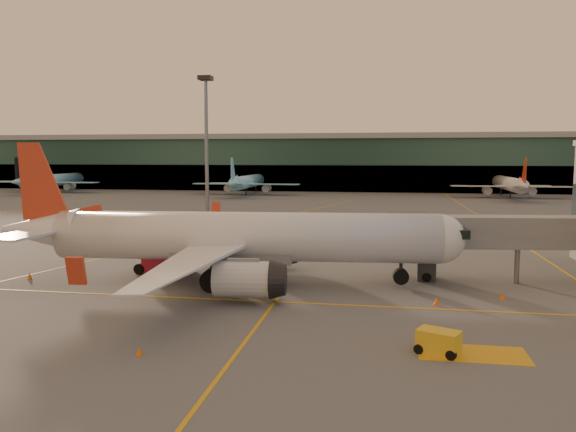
# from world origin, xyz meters

# --- Properties ---
(ground) EXTENTS (600.00, 600.00, 0.00)m
(ground) POSITION_xyz_m (0.00, 0.00, 0.00)
(ground) COLOR #4C4F54
(ground) RESTS_ON ground
(taxi_markings) EXTENTS (100.12, 173.00, 0.01)m
(taxi_markings) POSITION_xyz_m (-7.32, 44.49, 0.01)
(taxi_markings) COLOR orange
(taxi_markings) RESTS_ON ground
(terminal) EXTENTS (400.00, 20.00, 17.60)m
(terminal) POSITION_xyz_m (0.00, 141.79, 8.76)
(terminal) COLOR #19382D
(terminal) RESTS_ON ground
(mast_west_near) EXTENTS (2.40, 2.40, 25.60)m
(mast_west_near) POSITION_xyz_m (-20.00, 66.00, 14.86)
(mast_west_near) COLOR slate
(mast_west_near) RESTS_ON ground
(distant_aircraft_row) EXTENTS (225.00, 34.00, 13.00)m
(distant_aircraft_row) POSITION_xyz_m (-53.75, 118.00, 0.00)
(distant_aircraft_row) COLOR #88D1E3
(distant_aircraft_row) RESTS_ON ground
(main_airplane) EXTENTS (40.17, 36.24, 12.12)m
(main_airplane) POSITION_xyz_m (0.10, 10.23, 3.94)
(main_airplane) COLOR silver
(main_airplane) RESTS_ON ground
(jet_bridge) EXTENTS (22.84, 5.96, 5.96)m
(jet_bridge) POSITION_xyz_m (25.71, 15.06, 4.12)
(jet_bridge) COLOR slate
(jet_bridge) RESTS_ON ground
(catering_truck) EXTENTS (6.83, 3.91, 5.00)m
(catering_truck) POSITION_xyz_m (-7.39, 13.51, 2.84)
(catering_truck) COLOR #AD182E
(catering_truck) RESTS_ON ground
(gpu_cart) EXTENTS (2.67, 2.20, 1.35)m
(gpu_cart) POSITION_xyz_m (16.10, -4.40, 0.66)
(gpu_cart) COLOR gold
(gpu_cart) RESTS_ON ground
(cone_nose) EXTENTS (0.46, 0.46, 0.59)m
(cone_nose) POSITION_xyz_m (22.06, 8.67, 0.28)
(cone_nose) COLOR #E05E0B
(cone_nose) RESTS_ON ground
(cone_tail) EXTENTS (0.46, 0.46, 0.59)m
(cone_tail) POSITION_xyz_m (-18.11, 8.94, 0.28)
(cone_tail) COLOR #E05E0B
(cone_tail) RESTS_ON ground
(cone_wing_right) EXTENTS (0.40, 0.40, 0.51)m
(cone_wing_right) POSITION_xyz_m (-0.21, -7.42, 0.25)
(cone_wing_right) COLOR #E05E0B
(cone_wing_right) RESTS_ON ground
(cone_wing_left) EXTENTS (0.47, 0.47, 0.60)m
(cone_wing_left) POSITION_xyz_m (-0.18, 26.86, 0.29)
(cone_wing_left) COLOR #E05E0B
(cone_wing_left) RESTS_ON ground
(cone_fwd) EXTENTS (0.47, 0.47, 0.60)m
(cone_fwd) POSITION_xyz_m (16.95, 6.19, 0.29)
(cone_fwd) COLOR #E05E0B
(cone_fwd) RESTS_ON ground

